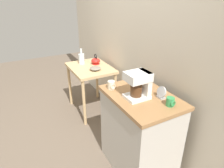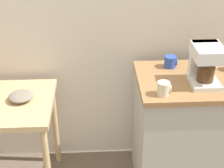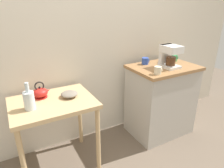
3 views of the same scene
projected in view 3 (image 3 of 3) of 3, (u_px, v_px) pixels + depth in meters
The scene contains 12 objects.
ground_plane at pixel (109, 145), 2.46m from camera, with size 8.00×8.00×0.00m, color #6B5B4C.
back_wall at pixel (100, 24), 2.29m from camera, with size 4.40×0.10×2.80m, color beige.
wooden_table at pixel (54, 111), 1.93m from camera, with size 0.76×0.59×0.77m.
kitchen_counter at pixel (161, 100), 2.59m from camera, with size 0.80×0.57×0.91m.
bowl_stoneware at pixel (69, 94), 1.96m from camera, with size 0.16×0.16×0.05m.
teakettle at pixel (40, 93), 1.93m from camera, with size 0.17×0.14×0.17m.
glass_carafe_vase at pixel (29, 100), 1.71m from camera, with size 0.09×0.09×0.25m.
coffee_maker at pixel (169, 55), 2.34m from camera, with size 0.18×0.22×0.26m.
mug_blue at pixel (145, 61), 2.48m from camera, with size 0.09×0.08×0.08m.
mug_small_cream at pixel (158, 70), 2.13m from camera, with size 0.08×0.08×0.09m.
mug_tall_green at pixel (175, 58), 2.62m from camera, with size 0.08×0.07×0.08m.
table_clock at pixel (165, 58), 2.57m from camera, with size 0.11×0.05×0.12m.
Camera 3 is at (-0.93, -1.77, 1.62)m, focal length 32.25 mm.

